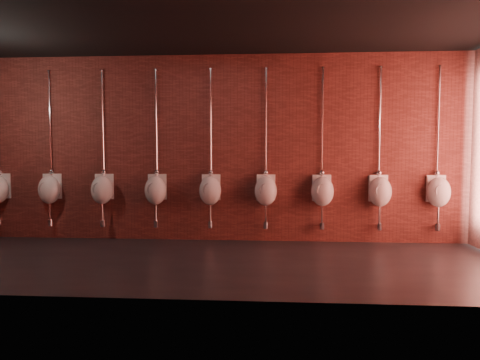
% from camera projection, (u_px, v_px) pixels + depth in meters
% --- Properties ---
extents(ground, '(8.50, 8.50, 0.00)m').
position_uv_depth(ground, '(204.00, 262.00, 6.00)').
color(ground, black).
rests_on(ground, ground).
extents(room_shell, '(8.54, 3.04, 3.22)m').
position_uv_depth(room_shell, '(204.00, 118.00, 5.86)').
color(room_shell, black).
rests_on(room_shell, ground).
extents(urinal_1, '(0.43, 0.39, 2.72)m').
position_uv_depth(urinal_1, '(49.00, 189.00, 7.50)').
color(urinal_1, white).
rests_on(urinal_1, ground).
extents(urinal_2, '(0.43, 0.39, 2.72)m').
position_uv_depth(urinal_2, '(102.00, 189.00, 7.43)').
color(urinal_2, white).
rests_on(urinal_2, ground).
extents(urinal_3, '(0.43, 0.39, 2.72)m').
position_uv_depth(urinal_3, '(156.00, 189.00, 7.37)').
color(urinal_3, white).
rests_on(urinal_3, ground).
extents(urinal_4, '(0.43, 0.39, 2.72)m').
position_uv_depth(urinal_4, '(210.00, 190.00, 7.30)').
color(urinal_4, white).
rests_on(urinal_4, ground).
extents(urinal_5, '(0.43, 0.39, 2.72)m').
position_uv_depth(urinal_5, '(266.00, 190.00, 7.24)').
color(urinal_5, white).
rests_on(urinal_5, ground).
extents(urinal_6, '(0.43, 0.39, 2.72)m').
position_uv_depth(urinal_6, '(322.00, 190.00, 7.17)').
color(urinal_6, white).
rests_on(urinal_6, ground).
extents(urinal_7, '(0.43, 0.39, 2.72)m').
position_uv_depth(urinal_7, '(380.00, 191.00, 7.11)').
color(urinal_7, white).
rests_on(urinal_7, ground).
extents(urinal_8, '(0.43, 0.39, 2.72)m').
position_uv_depth(urinal_8, '(438.00, 191.00, 7.04)').
color(urinal_8, white).
rests_on(urinal_8, ground).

